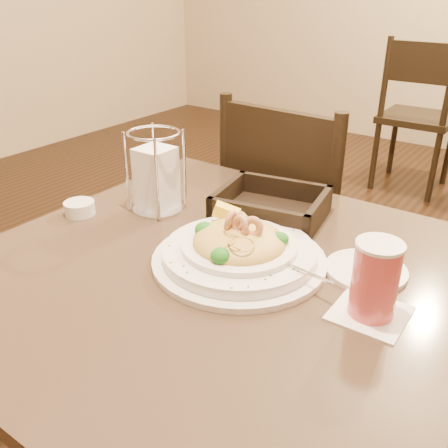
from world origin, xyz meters
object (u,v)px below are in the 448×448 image
Objects in this scene: dining_chair_near at (295,231)px; pasta_bowl at (239,249)px; butter_ramekin at (80,208)px; dining_chair_far at (417,112)px; napkin_caddy at (156,177)px; main_table at (218,364)px; drink_glass at (375,280)px; side_plate at (366,270)px; bread_basket at (271,209)px.

pasta_bowl is (0.19, -0.61, 0.27)m from dining_chair_near.
pasta_bowl is 0.42m from butter_ramekin.
dining_chair_far reaches higher than pasta_bowl.
dining_chair_far is at bearing 91.61° from napkin_caddy.
main_table is 7.01× the size of drink_glass.
pasta_bowl reaches higher than side_plate.
pasta_bowl is at bearing -152.76° from side_plate.
butter_ramekin is (-0.41, -0.03, -0.01)m from pasta_bowl.
napkin_caddy reaches higher than main_table.
dining_chair_near is (-0.17, 0.65, -0.01)m from main_table.
dining_chair_near is 2.57× the size of pasta_bowl.
bread_basket reaches higher than main_table.
side_plate is 2.16× the size of butter_ramekin.
bread_basket is at bearing 159.48° from side_plate.
butter_ramekin is (-0.62, -0.14, 0.01)m from side_plate.
drink_glass is (0.45, -0.62, 0.31)m from dining_chair_near.
pasta_bowl is at bearing -17.55° from napkin_caddy.
bread_basket is 1.74× the size of side_plate.
napkin_caddy is 2.73× the size of butter_ramekin.
drink_glass reaches higher than main_table.
main_table is 4.81× the size of napkin_caddy.
dining_chair_far is at bearing 104.03° from drink_glass.
drink_glass reaches higher than pasta_bowl.
drink_glass is at bearing 1.84° from butter_ramekin.
napkin_caddy is (-0.26, 0.13, 0.31)m from main_table.
side_plate is (0.50, 0.02, -0.08)m from napkin_caddy.
dining_chair_near is 0.62m from napkin_caddy.
dining_chair_near is at bearing 107.65° from pasta_bowl.
side_plate is at bearing -20.52° from bread_basket.
dining_chair_near reaches higher than bread_basket.
main_table is 0.97× the size of dining_chair_far.
napkin_caddy reaches higher than side_plate.
napkin_caddy is (-0.55, 0.10, 0.02)m from drink_glass.
napkin_caddy is 0.50m from side_plate.
pasta_bowl is 0.23m from side_plate.
pasta_bowl is (0.02, 0.03, 0.26)m from main_table.
main_table is 0.36m from side_plate.
bread_basket is at bearing 96.90° from dining_chair_far.
napkin_caddy reaches higher than drink_glass.
pasta_bowl is (0.35, -2.45, 0.27)m from dining_chair_far.
napkin_caddy is (0.07, -2.36, 0.32)m from dining_chair_far.
butter_ramekin is (-0.39, 0.00, 0.25)m from main_table.
main_table is 2.50m from dining_chair_far.
pasta_bowl is at bearing 97.50° from dining_chair_far.
bread_basket is (-0.05, 0.20, -0.01)m from pasta_bowl.
napkin_caddy is (-0.09, -0.52, 0.32)m from dining_chair_near.
dining_chair_far is 4.98× the size of napkin_caddy.
napkin_caddy is 1.26× the size of side_plate.
dining_chair_far is at bearing 103.50° from side_plate.
side_plate is at bearing 12.55° from butter_ramekin.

